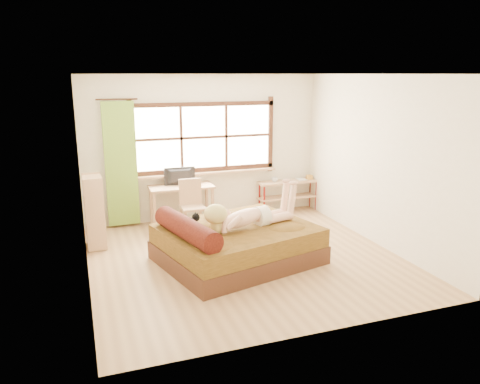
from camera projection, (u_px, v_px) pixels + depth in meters
name	position (u px, v px, depth m)	size (l,w,h in m)	color
floor	(245.00, 258.00, 7.07)	(4.50, 4.50, 0.00)	#9E754C
ceiling	(245.00, 74.00, 6.41)	(4.50, 4.50, 0.00)	white
wall_back	(204.00, 148.00, 8.79)	(4.50, 4.50, 0.00)	silver
wall_front	(322.00, 213.00, 4.68)	(4.50, 4.50, 0.00)	silver
wall_left	(81.00, 182.00, 6.01)	(4.50, 4.50, 0.00)	silver
wall_right	(377.00, 161.00, 7.47)	(4.50, 4.50, 0.00)	silver
window	(204.00, 140.00, 8.73)	(2.80, 0.16, 1.46)	#FFEDBF
curtain	(121.00, 165.00, 8.23)	(0.55, 0.10, 2.20)	#4D8424
bed	(235.00, 243.00, 6.86)	(2.48, 2.17, 0.81)	#33180F
woman	(248.00, 206.00, 6.76)	(1.49, 0.43, 0.64)	#E6AF94
kitten	(188.00, 221.00, 6.66)	(0.32, 0.13, 0.26)	black
desk	(181.00, 191.00, 8.53)	(1.16, 0.55, 0.72)	tan
monitor	(180.00, 177.00, 8.51)	(0.57, 0.07, 0.33)	black
chair	(192.00, 202.00, 8.26)	(0.41, 0.41, 0.90)	tan
pipe_shelf	(289.00, 189.00, 9.40)	(1.25, 0.31, 0.71)	tan
cup	(275.00, 180.00, 9.25)	(0.11, 0.11, 0.09)	gray
book	(297.00, 180.00, 9.42)	(0.16, 0.22, 0.02)	gray
bookshelf	(94.00, 211.00, 7.40)	(0.29, 0.51, 1.16)	tan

